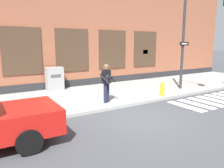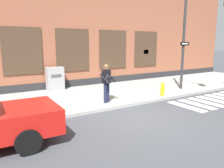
{
  "view_description": "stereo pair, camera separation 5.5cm",
  "coord_description": "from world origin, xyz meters",
  "px_view_note": "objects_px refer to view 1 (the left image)",
  "views": [
    {
      "loc": [
        -4.99,
        -6.03,
        2.72
      ],
      "look_at": [
        -0.15,
        1.7,
        1.04
      ],
      "focal_mm": 35.0,
      "sensor_mm": 36.0,
      "label": 1
    },
    {
      "loc": [
        -4.94,
        -6.06,
        2.72
      ],
      "look_at": [
        -0.15,
        1.7,
        1.04
      ],
      "focal_mm": 35.0,
      "sensor_mm": 36.0,
      "label": 2
    }
  ],
  "objects_px": {
    "traffic_light": "(200,25)",
    "utility_box": "(55,79)",
    "fire_hydrant": "(162,89)",
    "busker": "(107,81)"
  },
  "relations": [
    {
      "from": "busker",
      "to": "traffic_light",
      "type": "bearing_deg",
      "value": -8.06
    },
    {
      "from": "traffic_light",
      "to": "utility_box",
      "type": "distance_m",
      "value": 8.28
    },
    {
      "from": "utility_box",
      "to": "fire_hydrant",
      "type": "bearing_deg",
      "value": -45.33
    },
    {
      "from": "traffic_light",
      "to": "utility_box",
      "type": "relative_size",
      "value": 3.92
    },
    {
      "from": "fire_hydrant",
      "to": "busker",
      "type": "bearing_deg",
      "value": 173.47
    },
    {
      "from": "busker",
      "to": "traffic_light",
      "type": "height_order",
      "value": "traffic_light"
    },
    {
      "from": "busker",
      "to": "utility_box",
      "type": "distance_m",
      "value": 4.04
    },
    {
      "from": "busker",
      "to": "fire_hydrant",
      "type": "relative_size",
      "value": 2.46
    },
    {
      "from": "utility_box",
      "to": "traffic_light",
      "type": "bearing_deg",
      "value": -36.32
    },
    {
      "from": "busker",
      "to": "traffic_light",
      "type": "xyz_separation_m",
      "value": [
        5.13,
        -0.73,
        2.58
      ]
    }
  ]
}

